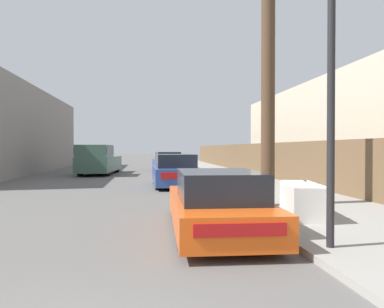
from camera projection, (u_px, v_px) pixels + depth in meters
The scene contains 10 objects.
sidewalk_curb at pixel (211, 171), 25.98m from camera, with size 4.20×63.00×0.12m, color gray.
discarded_fridge at pixel (302, 200), 8.26m from camera, with size 0.96×1.71×0.79m.
parked_sports_car_red at pixel (216, 204), 7.38m from camera, with size 1.85×4.60×1.22m.
car_parked_mid at pixel (175, 171), 16.16m from camera, with size 1.91×4.08×1.40m.
car_parked_far at pixel (167, 162), 27.04m from camera, with size 2.15×4.26×1.39m.
pickup_truck at pixel (98, 160), 23.51m from camera, with size 2.38×5.78×1.86m.
utility_pole at pixel (268, 36), 10.01m from camera, with size 1.80×0.37×8.96m.
street_lamp at pixel (331, 70), 5.76m from camera, with size 0.26×0.26×4.73m.
wooden_fence at pixel (250, 158), 23.38m from camera, with size 0.08×43.19×1.82m, color brown.
building_right_house at pixel (361, 130), 20.74m from camera, with size 6.00×23.00×5.35m, color beige.
Camera 1 is at (0.81, -2.10, 1.65)m, focal length 35.00 mm.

